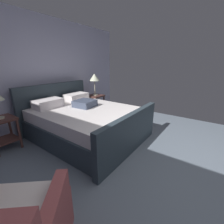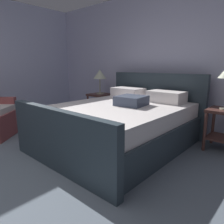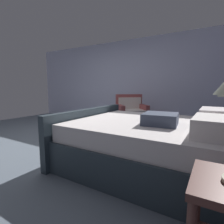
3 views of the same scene
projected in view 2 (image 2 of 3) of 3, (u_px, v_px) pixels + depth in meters
name	position (u px, v px, depth m)	size (l,w,h in m)	color
wall_back	(155.00, 62.00, 4.00)	(5.47, 0.12, 2.55)	silver
bed	(120.00, 123.00, 3.16)	(1.86, 2.24, 1.07)	#2E3B43
nightstand_right	(224.00, 123.00, 2.93)	(0.44, 0.44, 0.60)	#53302A
nightstand_left	(100.00, 103.00, 4.55)	(0.44, 0.44, 0.60)	#53302A
table_lamp_left	(100.00, 75.00, 4.42)	(0.28, 0.28, 0.52)	#B7B293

